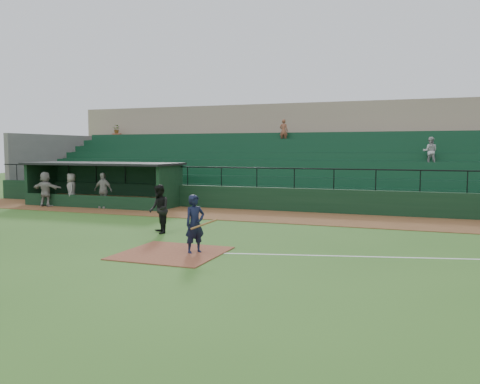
% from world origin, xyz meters
% --- Properties ---
extents(ground, '(90.00, 90.00, 0.00)m').
position_xyz_m(ground, '(0.00, 0.00, 0.00)').
color(ground, '#305D1E').
rests_on(ground, ground).
extents(warning_track, '(40.00, 4.00, 0.03)m').
position_xyz_m(warning_track, '(0.00, 8.00, 0.01)').
color(warning_track, brown).
rests_on(warning_track, ground).
extents(home_plate_dirt, '(3.00, 3.00, 0.03)m').
position_xyz_m(home_plate_dirt, '(0.00, -1.00, 0.01)').
color(home_plate_dirt, brown).
rests_on(home_plate_dirt, ground).
extents(foul_line, '(17.49, 4.44, 0.01)m').
position_xyz_m(foul_line, '(8.00, 1.20, 0.01)').
color(foul_line, white).
rests_on(foul_line, ground).
extents(stadium_structure, '(38.00, 13.08, 6.40)m').
position_xyz_m(stadium_structure, '(-0.00, 16.46, 2.30)').
color(stadium_structure, black).
rests_on(stadium_structure, ground).
extents(dugout, '(8.90, 3.20, 2.42)m').
position_xyz_m(dugout, '(-9.75, 9.56, 1.33)').
color(dugout, black).
rests_on(dugout, ground).
extents(batter_at_plate, '(1.16, 0.79, 1.80)m').
position_xyz_m(batter_at_plate, '(0.66, -0.71, 0.90)').
color(batter_at_plate, black).
rests_on(batter_at_plate, ground).
extents(umpire, '(1.11, 1.14, 1.85)m').
position_xyz_m(umpire, '(-2.18, 2.10, 0.92)').
color(umpire, black).
rests_on(umpire, ground).
extents(dugout_player_a, '(1.13, 0.50, 1.90)m').
position_xyz_m(dugout_player_a, '(-8.85, 7.86, 0.98)').
color(dugout_player_a, '#9B9691').
rests_on(dugout_player_a, warning_track).
extents(dugout_player_b, '(1.03, 1.06, 1.83)m').
position_xyz_m(dugout_player_b, '(-11.09, 8.10, 0.95)').
color(dugout_player_b, gray).
rests_on(dugout_player_b, warning_track).
extents(dugout_player_c, '(1.79, 0.65, 1.91)m').
position_xyz_m(dugout_player_c, '(-12.35, 7.50, 0.98)').
color(dugout_player_c, '#9C9792').
rests_on(dugout_player_c, warning_track).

